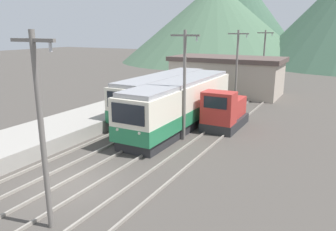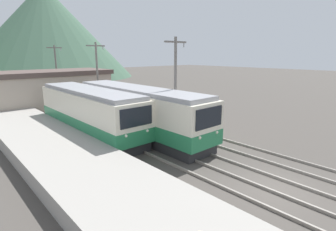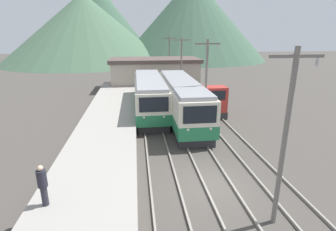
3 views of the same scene
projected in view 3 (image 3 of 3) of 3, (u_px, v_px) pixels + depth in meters
name	position (u px, v px, depth m)	size (l,w,h in m)	color
ground_plane	(214.00, 185.00, 13.79)	(200.00, 200.00, 0.00)	#47423D
platform_left	(91.00, 186.00, 12.93)	(4.50, 54.00, 0.91)	gray
track_left	(165.00, 188.00, 13.47)	(1.54, 60.00, 0.14)	gray
track_center	(217.00, 184.00, 13.79)	(1.54, 60.00, 0.14)	gray
track_right	(271.00, 180.00, 14.14)	(1.54, 60.00, 0.14)	gray
commuter_train_left	(150.00, 97.00, 25.75)	(2.84, 12.28, 3.57)	#28282B
commuter_train_center	(182.00, 101.00, 23.94)	(2.84, 14.04, 3.66)	#28282B
shunting_locomotive	(209.00, 102.00, 25.71)	(2.40, 4.80, 3.00)	#28282B
catenary_mast_near	(285.00, 135.00, 9.95)	(2.00, 0.20, 7.25)	slate
catenary_mast_mid	(206.00, 82.00, 20.97)	(2.00, 0.20, 7.25)	slate
catenary_mast_far	(181.00, 65.00, 31.99)	(2.00, 0.20, 7.25)	slate
catenary_mast_distant	(169.00, 57.00, 43.01)	(2.00, 0.20, 7.25)	slate
person_on_platform	(43.00, 184.00, 10.48)	(0.38, 0.38, 1.80)	#282833
station_building	(155.00, 73.00, 37.63)	(12.60, 6.30, 4.29)	#AD9E8E
mountain_backdrop	(136.00, 23.00, 75.18)	(73.98, 48.68, 23.44)	#3D5B47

